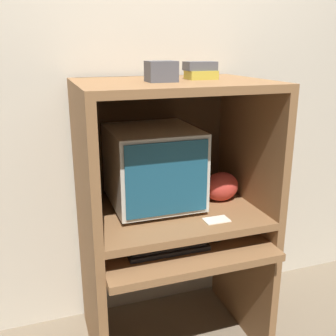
# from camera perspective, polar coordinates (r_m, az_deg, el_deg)

# --- Properties ---
(wall_back) EXTENTS (6.00, 0.06, 2.60)m
(wall_back) POSITION_cam_1_polar(r_m,az_deg,el_deg) (2.22, -2.76, 10.40)
(wall_back) COLOR beige
(wall_back) RESTS_ON ground_plane
(desk_base) EXTENTS (0.89, 0.74, 0.66)m
(desk_base) POSITION_cam_1_polar(r_m,az_deg,el_deg) (2.13, 1.06, -15.53)
(desk_base) COLOR brown
(desk_base) RESTS_ON ground_plane
(desk_monitor_shelf) EXTENTS (0.89, 0.66, 0.12)m
(desk_monitor_shelf) POSITION_cam_1_polar(r_m,az_deg,el_deg) (2.00, 0.63, -6.56)
(desk_monitor_shelf) COLOR brown
(desk_monitor_shelf) RESTS_ON desk_base
(hutch_upper) EXTENTS (0.89, 0.66, 0.63)m
(hutch_upper) POSITION_cam_1_polar(r_m,az_deg,el_deg) (1.90, 0.34, 6.10)
(hutch_upper) COLOR brown
(hutch_upper) RESTS_ON desk_monitor_shelf
(crt_monitor) EXTENTS (0.43, 0.46, 0.40)m
(crt_monitor) POSITION_cam_1_polar(r_m,az_deg,el_deg) (1.97, -2.21, 0.27)
(crt_monitor) COLOR beige
(crt_monitor) RESTS_ON desk_monitor_shelf
(keyboard) EXTENTS (0.38, 0.17, 0.03)m
(keyboard) POSITION_cam_1_polar(r_m,az_deg,el_deg) (1.86, -0.27, -11.26)
(keyboard) COLOR black
(keyboard) RESTS_ON desk_base
(mouse) EXTENTS (0.06, 0.04, 0.03)m
(mouse) POSITION_cam_1_polar(r_m,az_deg,el_deg) (1.94, 6.93, -10.17)
(mouse) COLOR black
(mouse) RESTS_ON desk_base
(snack_bag) EXTENTS (0.19, 0.14, 0.15)m
(snack_bag) POSITION_cam_1_polar(r_m,az_deg,el_deg) (2.08, 7.72, -2.69)
(snack_bag) COLOR #BC382D
(snack_bag) RESTS_ON desk_monitor_shelf
(book_stack) EXTENTS (0.14, 0.11, 0.08)m
(book_stack) POSITION_cam_1_polar(r_m,az_deg,el_deg) (1.92, 4.74, 13.93)
(book_stack) COLOR gold
(book_stack) RESTS_ON hutch_upper
(paper_card) EXTENTS (0.12, 0.08, 0.00)m
(paper_card) POSITION_cam_1_polar(r_m,az_deg,el_deg) (1.87, 7.06, -7.49)
(paper_card) COLOR beige
(paper_card) RESTS_ON desk_monitor_shelf
(storage_box) EXTENTS (0.13, 0.11, 0.09)m
(storage_box) POSITION_cam_1_polar(r_m,az_deg,el_deg) (1.77, -1.00, 13.84)
(storage_box) COLOR #4C4C51
(storage_box) RESTS_ON hutch_upper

